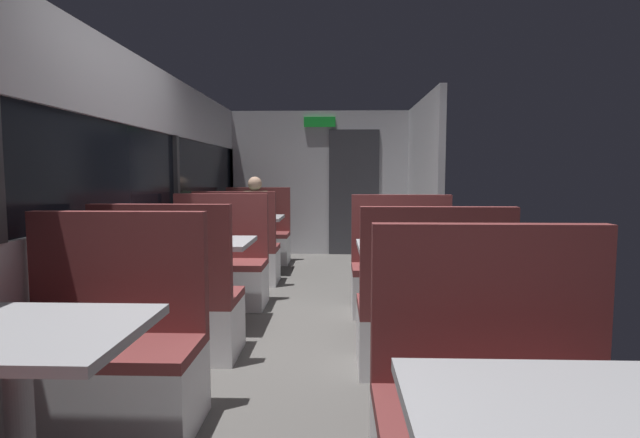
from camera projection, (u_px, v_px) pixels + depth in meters
name	position (u px, v px, depth m)	size (l,w,h in m)	color
ground_plane	(301.00, 340.00, 3.92)	(3.30, 9.20, 0.02)	#514F4C
carriage_window_panel_left	(116.00, 198.00, 3.87)	(0.09, 8.48, 2.30)	#B2B2B7
carriage_end_bulkhead	(323.00, 184.00, 7.99)	(2.90, 0.11, 2.30)	#B2B2B7
carriage_aisle_panel_right	(423.00, 185.00, 6.75)	(0.08, 2.40, 2.30)	#B2B2B7
dining_table_near_window	(16.00, 354.00, 1.81)	(0.90, 0.70, 0.74)	#9E9EA3
bench_near_window_facing_entry	(108.00, 364.00, 2.53)	(0.95, 0.50, 1.10)	silver
dining_table_mid_window	(198.00, 252.00, 4.17)	(0.90, 0.70, 0.74)	#9E9EA3
bench_mid_window_facing_end	(171.00, 311.00, 3.50)	(0.95, 0.50, 1.10)	silver
bench_mid_window_facing_entry	(218.00, 272.00, 4.89)	(0.95, 0.50, 1.10)	silver
dining_table_far_window	(248.00, 224.00, 6.52)	(0.90, 0.70, 0.74)	#9E9EA3
bench_far_window_facing_end	(238.00, 256.00, 5.86)	(0.95, 0.50, 1.10)	silver
bench_far_window_facing_entry	(257.00, 240.00, 7.25)	(0.95, 0.50, 1.10)	silver
bench_front_aisle_facing_entry	(499.00, 430.00, 1.88)	(0.95, 0.50, 1.10)	silver
dining_table_rear_aisle	(415.00, 258.00, 3.91)	(0.90, 0.70, 0.74)	#9E9EA3
bench_rear_aisle_facing_end	(431.00, 322.00, 3.24)	(0.95, 0.50, 1.10)	silver
bench_rear_aisle_facing_entry	(403.00, 278.00, 4.63)	(0.95, 0.50, 1.10)	silver
seated_passenger	(256.00, 227.00, 7.16)	(0.47, 0.55, 1.26)	#26262D
coffee_cup_primary	(244.00, 214.00, 6.36)	(0.07, 0.07, 0.09)	#26598C
coffee_cup_secondary	(436.00, 240.00, 3.84)	(0.07, 0.07, 0.09)	#26598C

